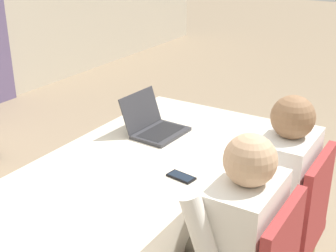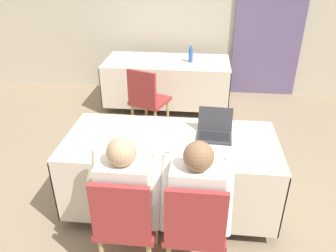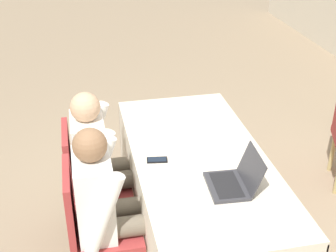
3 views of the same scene
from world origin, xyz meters
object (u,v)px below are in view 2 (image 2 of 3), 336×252
at_px(cell_phone, 167,157).
at_px(water_bottle, 191,54).
at_px(laptop, 214,132).
at_px(chair_far_spare, 147,98).
at_px(person_white_shirt, 196,198).
at_px(person_checkered_shirt, 128,193).
at_px(chair_near_left, 126,220).
at_px(chair_near_right, 195,225).

distance_m(cell_phone, water_bottle, 2.59).
bearing_deg(water_bottle, laptop, -81.97).
distance_m(water_bottle, chair_far_spare, 1.05).
xyz_separation_m(chair_far_spare, person_white_shirt, (0.70, -2.10, 0.16)).
xyz_separation_m(laptop, water_bottle, (-0.31, 2.19, 0.08)).
bearing_deg(person_checkered_shirt, chair_near_left, 90.00).
bearing_deg(chair_near_left, chair_far_spare, -84.60).
bearing_deg(water_bottle, chair_near_right, -86.68).
relative_size(water_bottle, person_white_shirt, 0.24).
xyz_separation_m(laptop, chair_near_right, (-0.13, -0.85, -0.29)).
relative_size(laptop, cell_phone, 2.26).
bearing_deg(chair_far_spare, person_white_shirt, 129.80).
relative_size(cell_phone, person_white_shirt, 0.12).
bearing_deg(chair_near_right, chair_near_left, 0.00).
bearing_deg(chair_near_left, water_bottle, -95.99).
bearing_deg(person_white_shirt, water_bottle, -86.56).
xyz_separation_m(cell_phone, chair_far_spare, (-0.46, 1.75, -0.25)).
relative_size(chair_near_left, person_checkered_shirt, 0.78).
xyz_separation_m(person_checkered_shirt, person_white_shirt, (0.50, 0.00, 0.00)).
bearing_deg(person_checkered_shirt, person_white_shirt, -180.00).
height_order(laptop, cell_phone, laptop).
xyz_separation_m(water_bottle, person_checkered_shirt, (-0.32, -2.94, -0.22)).
relative_size(chair_near_right, chair_far_spare, 1.00).
xyz_separation_m(laptop, person_white_shirt, (-0.13, -0.75, -0.13)).
height_order(chair_near_left, person_white_shirt, person_white_shirt).
distance_m(chair_near_right, person_white_shirt, 0.19).
bearing_deg(cell_phone, chair_near_right, -53.39).
bearing_deg(laptop, cell_phone, -130.57).
xyz_separation_m(laptop, chair_near_left, (-0.63, -0.85, -0.29)).
height_order(laptop, person_white_shirt, person_white_shirt).
bearing_deg(chair_near_left, laptop, -126.44).
bearing_deg(chair_far_spare, chair_near_right, 128.99).
xyz_separation_m(chair_near_left, person_white_shirt, (0.50, 0.10, 0.16)).
bearing_deg(person_white_shirt, chair_far_spare, -71.51).
height_order(chair_near_right, chair_far_spare, same).
relative_size(person_checkered_shirt, person_white_shirt, 1.00).
distance_m(water_bottle, chair_near_left, 3.08).
distance_m(cell_phone, chair_far_spare, 1.83).
relative_size(chair_near_left, person_white_shirt, 0.78).
bearing_deg(water_bottle, person_white_shirt, -86.56).
relative_size(laptop, chair_near_right, 0.36).
relative_size(chair_near_left, chair_near_right, 1.00).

